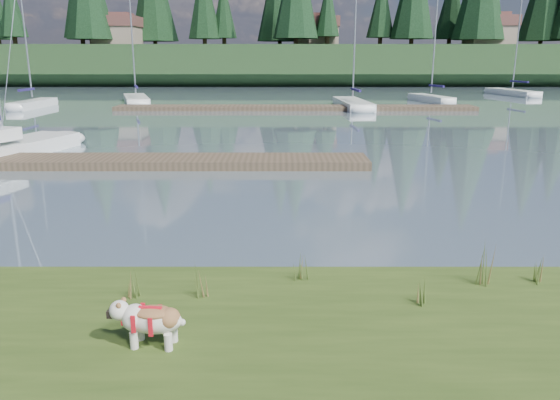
{
  "coord_description": "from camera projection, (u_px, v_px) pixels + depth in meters",
  "views": [
    {
      "loc": [
        0.92,
        -10.02,
        3.74
      ],
      "look_at": [
        0.91,
        -0.5,
        1.24
      ],
      "focal_mm": 35.0,
      "sensor_mm": 36.0,
      "label": 1
    }
  ],
  "objects": [
    {
      "name": "ground",
      "position": [
        268.0,
        110.0,
        39.65
      ],
      "size": [
        200.0,
        200.0,
        0.0
      ],
      "primitive_type": "plane",
      "color": "slate",
      "rests_on": "ground"
    },
    {
      "name": "ridge",
      "position": [
        274.0,
        65.0,
        80.6
      ],
      "size": [
        200.0,
        20.0,
        5.0
      ],
      "primitive_type": "cube",
      "color": "#1A3118",
      "rests_on": "ground"
    },
    {
      "name": "bulldog",
      "position": [
        151.0,
        319.0,
        6.55
      ],
      "size": [
        0.94,
        0.45,
        0.56
      ],
      "rotation": [
        0.0,
        0.0,
        3.03
      ],
      "color": "silver",
      "rests_on": "bank"
    },
    {
      "name": "sailboat_main",
      "position": [
        3.0,
        147.0,
        20.68
      ],
      "size": [
        4.26,
        9.65,
        13.58
      ],
      "rotation": [
        0.0,
        0.0,
        1.31
      ],
      "color": "white",
      "rests_on": "ground"
    },
    {
      "name": "dock_near",
      "position": [
        142.0,
        161.0,
        19.31
      ],
      "size": [
        16.0,
        2.0,
        0.3
      ],
      "primitive_type": "cube",
      "color": "#4C3D2C",
      "rests_on": "ground"
    },
    {
      "name": "dock_far",
      "position": [
        295.0,
        108.0,
        39.61
      ],
      "size": [
        26.0,
        2.2,
        0.3
      ],
      "primitive_type": "cube",
      "color": "#4C3D2C",
      "rests_on": "ground"
    },
    {
      "name": "sailboat_bg_0",
      "position": [
        36.0,
        103.0,
        41.74
      ],
      "size": [
        1.44,
        6.67,
        9.79
      ],
      "rotation": [
        0.0,
        0.0,
        1.55
      ],
      "color": "white",
      "rests_on": "ground"
    },
    {
      "name": "sailboat_bg_1",
      "position": [
        136.0,
        98.0,
        46.2
      ],
      "size": [
        4.27,
        8.89,
        13.0
      ],
      "rotation": [
        0.0,
        0.0,
        1.88
      ],
      "color": "white",
      "rests_on": "ground"
    },
    {
      "name": "sailboat_bg_3",
      "position": [
        351.0,
        103.0,
        42.02
      ],
      "size": [
        2.32,
        9.2,
        13.26
      ],
      "rotation": [
        0.0,
        0.0,
        1.63
      ],
      "color": "white",
      "rests_on": "ground"
    },
    {
      "name": "sailboat_bg_4",
      "position": [
        427.0,
        98.0,
        46.88
      ],
      "size": [
        2.82,
        6.94,
        10.18
      ],
      "rotation": [
        0.0,
        0.0,
        1.79
      ],
      "color": "white",
      "rests_on": "ground"
    },
    {
      "name": "sailboat_bg_5",
      "position": [
        508.0,
        92.0,
        55.07
      ],
      "size": [
        3.12,
        8.42,
        11.77
      ],
      "rotation": [
        0.0,
        0.0,
        1.76
      ],
      "color": "white",
      "rests_on": "ground"
    },
    {
      "name": "weed_0",
      "position": [
        202.0,
        282.0,
        7.95
      ],
      "size": [
        0.17,
        0.14,
        0.52
      ],
      "color": "#475B23",
      "rests_on": "bank"
    },
    {
      "name": "weed_1",
      "position": [
        301.0,
        268.0,
        8.49
      ],
      "size": [
        0.17,
        0.14,
        0.51
      ],
      "color": "#475B23",
      "rests_on": "bank"
    },
    {
      "name": "weed_2",
      "position": [
        486.0,
        264.0,
        8.32
      ],
      "size": [
        0.17,
        0.14,
        0.79
      ],
      "color": "#475B23",
      "rests_on": "bank"
    },
    {
      "name": "weed_3",
      "position": [
        134.0,
        286.0,
        7.85
      ],
      "size": [
        0.17,
        0.14,
        0.46
      ],
      "color": "#475B23",
      "rests_on": "bank"
    },
    {
      "name": "weed_4",
      "position": [
        426.0,
        293.0,
        7.67
      ],
      "size": [
        0.17,
        0.14,
        0.41
      ],
      "color": "#475B23",
      "rests_on": "bank"
    },
    {
      "name": "weed_5",
      "position": [
        540.0,
        270.0,
        8.42
      ],
      "size": [
        0.17,
        0.14,
        0.49
      ],
      "color": "#475B23",
      "rests_on": "bank"
    },
    {
      "name": "mud_lip",
      "position": [
        225.0,
        285.0,
        9.07
      ],
      "size": [
        60.0,
        0.5,
        0.14
      ],
      "primitive_type": "cube",
      "color": "#33281C",
      "rests_on": "ground"
    },
    {
      "name": "conifer_5",
      "position": [
        382.0,
        4.0,
        75.57
      ],
      "size": [
        3.96,
        3.96,
        10.35
      ],
      "color": "#382619",
      "rests_on": "ridge"
    },
    {
      "name": "house_0",
      "position": [
        117.0,
        30.0,
        76.48
      ],
      "size": [
        6.3,
        5.3,
        4.65
      ],
      "color": "gray",
      "rests_on": "ridge"
    },
    {
      "name": "house_1",
      "position": [
        316.0,
        31.0,
        77.44
      ],
      "size": [
        6.3,
        5.3,
        4.65
      ],
      "color": "gray",
      "rests_on": "ridge"
    },
    {
      "name": "house_2",
      "position": [
        490.0,
        30.0,
        75.49
      ],
      "size": [
        6.3,
        5.3,
        4.65
      ],
      "color": "gray",
      "rests_on": "ridge"
    }
  ]
}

